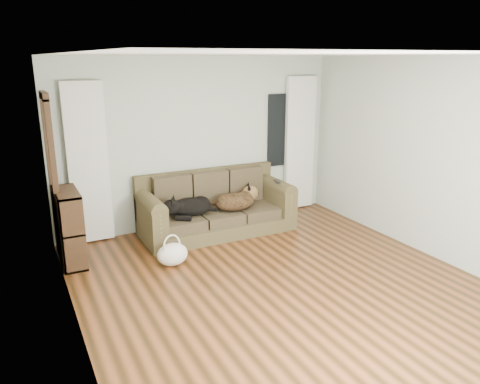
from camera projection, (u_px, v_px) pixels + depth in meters
name	position (u px, v px, depth m)	size (l,w,h in m)	color
floor	(283.00, 286.00, 5.45)	(5.00, 5.00, 0.00)	#331F0C
ceiling	(290.00, 54.00, 4.73)	(5.00, 5.00, 0.00)	white
wall_back	(200.00, 143.00, 7.23)	(4.50, 0.04, 2.60)	#ABBCA6
wall_left	(69.00, 207.00, 4.12)	(0.04, 5.00, 2.60)	#ABBCA6
wall_right	(433.00, 159.00, 6.06)	(0.04, 5.00, 2.60)	#ABBCA6
curtain_left	(88.00, 164.00, 6.47)	(0.55, 0.08, 2.25)	white
curtain_right	(300.00, 144.00, 7.99)	(0.55, 0.08, 2.25)	white
window_pane	(281.00, 130.00, 7.81)	(0.50, 0.03, 1.20)	black
door_casing	(53.00, 181.00, 5.97)	(0.07, 0.60, 2.10)	black
sofa	(217.00, 204.00, 7.04)	(2.28, 0.98, 0.93)	#474325
dog_black_lab	(189.00, 207.00, 6.79)	(0.61, 0.43, 0.26)	black
dog_shepherd	(236.00, 200.00, 7.07)	(0.65, 0.46, 0.29)	black
tv_remote	(277.00, 181.00, 7.20)	(0.05, 0.17, 0.02)	black
tote_bag	(172.00, 253.00, 5.97)	(0.40, 0.31, 0.29)	white
bookshelf	(69.00, 226.00, 5.97)	(0.29, 0.77, 0.96)	black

